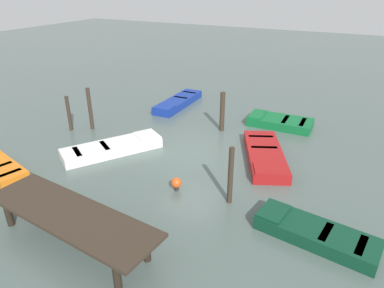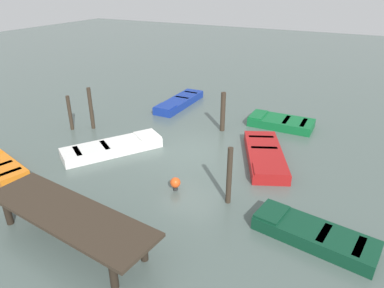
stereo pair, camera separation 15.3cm
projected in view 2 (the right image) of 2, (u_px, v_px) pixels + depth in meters
The scene contains 13 objects.
ground_plane at pixel (192, 151), 14.76m from camera, with size 80.00×80.00×0.00m, color #4C5B56.
dock_segment at pixel (69, 216), 9.42m from camera, with size 5.52×2.09×0.95m.
rowboat_red at pixel (265, 155), 13.98m from camera, with size 2.84×4.17×0.46m.
rowboat_white at pixel (113, 147), 14.65m from camera, with size 3.24×4.08×0.46m.
rowboat_blue at pixel (179, 102), 19.97m from camera, with size 1.14×4.05×0.46m.
rowboat_green at pixel (281, 122), 17.18m from camera, with size 3.03×1.53×0.46m.
rowboat_dark_green at pixel (313, 234), 9.68m from camera, with size 3.42×1.63×0.46m.
rowboat_orange at pixel (0, 167), 13.14m from camera, with size 3.01×1.71×0.46m.
mooring_piling_far_right at pixel (91, 108), 16.62m from camera, with size 0.18×0.18×2.03m, color #33281E.
mooring_piling_center at pixel (70, 113), 16.57m from camera, with size 0.17×0.17×1.68m, color #33281E.
mooring_piling_far_left at pixel (229, 176), 11.01m from camera, with size 0.17×0.17×1.98m, color #33281E.
mooring_piling_near_right at pixel (223, 112), 16.40m from camera, with size 0.23×0.23×1.89m, color #33281E.
marker_buoy at pixel (175, 183), 11.96m from camera, with size 0.36×0.36×0.48m.
Camera 2 is at (-6.11, 11.70, 6.62)m, focal length 32.78 mm.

